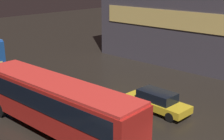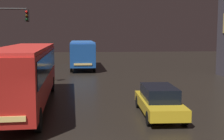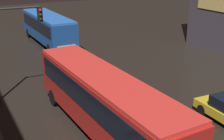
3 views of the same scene
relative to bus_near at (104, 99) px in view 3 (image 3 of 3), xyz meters
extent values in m
cube|color=#AD1E19|center=(0.00, 0.00, -0.19)|extent=(2.65, 12.01, 2.54)
cube|color=black|center=(0.00, 0.00, 0.34)|extent=(2.68, 11.06, 1.10)
cube|color=red|center=(0.00, 0.00, 1.17)|extent=(2.59, 11.77, 0.16)
cylinder|color=black|center=(0.96, 4.61, -1.51)|extent=(0.28, 1.01, 1.00)
cylinder|color=black|center=(-1.19, 4.55, -1.51)|extent=(0.28, 1.01, 1.00)
cube|color=#194793|center=(3.14, 19.18, -0.27)|extent=(2.60, 10.61, 2.37)
cube|color=black|center=(3.14, 19.18, 0.17)|extent=(2.66, 9.77, 1.10)
cube|color=blue|center=(3.14, 19.18, 1.00)|extent=(2.55, 10.40, 0.16)
cube|color=#F4CC72|center=(3.16, 13.86, -1.06)|extent=(1.79, 0.11, 0.20)
cylinder|color=black|center=(4.34, 15.28, -1.51)|extent=(0.25, 1.00, 1.00)
cylinder|color=black|center=(1.98, 15.28, -1.51)|extent=(0.25, 1.00, 1.00)
cylinder|color=black|center=(4.31, 23.09, -1.51)|extent=(0.25, 1.00, 1.00)
cylinder|color=black|center=(1.95, 23.08, -1.51)|extent=(0.25, 1.00, 1.00)
cylinder|color=black|center=(7.49, -0.90, -1.69)|extent=(0.23, 0.65, 0.64)
cylinder|color=black|center=(5.94, -0.83, -1.69)|extent=(0.23, 0.65, 0.64)
cylinder|color=#2D2D2D|center=(-2.52, 6.90, 3.76)|extent=(3.06, 0.12, 0.12)
cube|color=black|center=(-0.99, 6.90, 3.26)|extent=(0.30, 0.24, 0.90)
sphere|color=red|center=(-0.99, 6.76, 3.54)|extent=(0.18, 0.18, 0.18)
sphere|color=#3B2B07|center=(-0.99, 6.76, 3.26)|extent=(0.18, 0.18, 0.18)
sphere|color=black|center=(-0.99, 6.76, 2.98)|extent=(0.18, 0.18, 0.18)
camera|label=1|loc=(-10.03, -13.83, 7.00)|focal=50.00mm
camera|label=2|loc=(2.90, -16.93, 1.90)|focal=50.00mm
camera|label=3|loc=(-6.35, -12.62, 6.55)|focal=50.00mm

